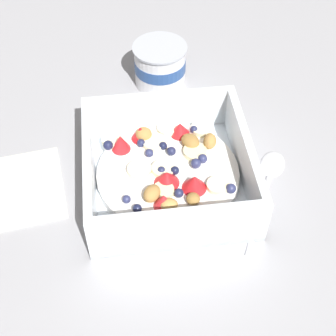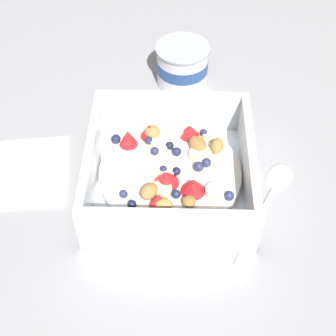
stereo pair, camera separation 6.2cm
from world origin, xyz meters
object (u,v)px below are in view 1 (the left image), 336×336
(fruit_bowl, at_px, (168,172))
(folded_napkin, at_px, (15,189))
(yogurt_cup, at_px, (160,65))
(spoon, at_px, (269,177))

(fruit_bowl, distance_m, folded_napkin, 0.20)
(yogurt_cup, distance_m, folded_napkin, 0.28)
(folded_napkin, bearing_deg, spoon, -3.79)
(fruit_bowl, height_order, spoon, fruit_bowl)
(spoon, height_order, yogurt_cup, yogurt_cup)
(spoon, bearing_deg, folded_napkin, 176.21)
(spoon, bearing_deg, fruit_bowl, 175.84)
(yogurt_cup, height_order, folded_napkin, yogurt_cup)
(fruit_bowl, height_order, yogurt_cup, fruit_bowl)
(spoon, xyz_separation_m, folded_napkin, (-0.32, 0.02, -0.00))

